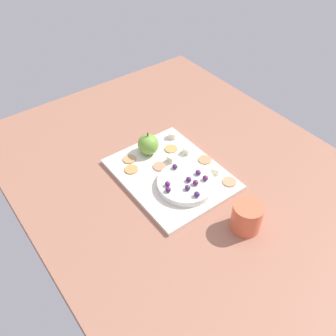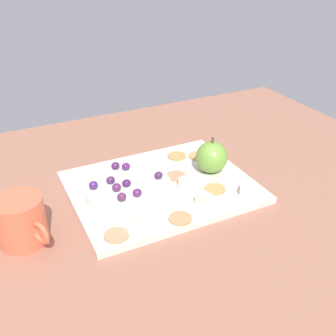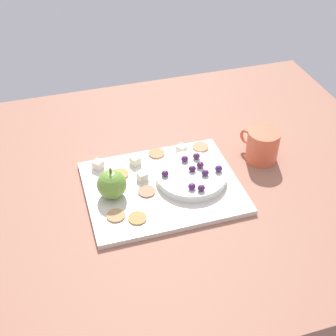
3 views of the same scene
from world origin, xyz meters
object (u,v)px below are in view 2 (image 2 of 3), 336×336
grape_4 (137,193)px  grape_8 (158,175)px  cracker_1 (176,176)px  grape_1 (115,166)px  cracker_3 (116,235)px  cracker_4 (215,189)px  grape_5 (111,180)px  apple_whole (212,157)px  cracker_5 (180,218)px  grape_2 (93,185)px  serving_dish (128,189)px  cheese_cube_0 (203,199)px  cheese_cube_3 (144,220)px  cheese_cube_2 (247,190)px  cheese_cube_1 (186,183)px  cup (21,221)px  platter (161,187)px  cracker_0 (198,156)px  grape_6 (117,187)px  grape_7 (122,197)px  cracker_2 (177,156)px  grape_0 (126,166)px  grape_3 (127,183)px

grape_4 → grape_8: (5.88, 3.86, -0.01)cm
cracker_1 → grape_1: 12.57cm
cracker_3 → cracker_4: 22.41cm
grape_5 → grape_8: bearing=-15.4°
apple_whole → cracker_5: (-13.54, -11.88, -3.11)cm
grape_2 → serving_dish: bearing=-11.7°
cheese_cube_0 → cheese_cube_3: same height
grape_8 → grape_5: bearing=164.6°
cheese_cube_2 → cracker_4: 6.05cm
serving_dish → cracker_5: 12.80cm
cheese_cube_1 → cup: bearing=-178.3°
platter → apple_whole: apple_whole is taller
cracker_0 → cracker_4: size_ratio=1.00×
grape_6 → grape_7: same height
cheese_cube_0 → cheese_cube_1: size_ratio=1.00×
grape_7 → cracker_5: bearing=-41.3°
cracker_0 → cracker_2: 4.71cm
serving_dish → apple_whole: apple_whole is taller
cracker_1 → cheese_cube_3: bearing=-136.0°
cheese_cube_2 → grape_4: 20.87cm
grape_0 → grape_2: size_ratio=1.00×
cheese_cube_1 → cracker_4: size_ratio=0.52×
grape_0 → grape_6: (-4.34, -6.59, 0.04)cm
cracker_2 → grape_3: (-15.53, -9.49, 2.51)cm
cracker_0 → grape_2: size_ratio=2.41×
grape_2 → cheese_cube_1: bearing=-14.3°
grape_8 → cracker_2: bearing=46.5°
grape_5 → grape_2: bearing=-172.8°
cracker_0 → grape_4: (-19.23, -11.41, 2.56)cm
cracker_0 → grape_0: (-17.65, -1.57, 2.56)cm
grape_2 → grape_6: 4.44cm
grape_3 → grape_5: bearing=135.4°
platter → apple_whole: bearing=0.3°
cheese_cube_1 → grape_2: grape_2 is taller
platter → grape_8: grape_8 is taller
cheese_cube_3 → cracker_1: cheese_cube_3 is taller
grape_0 → grape_4: same height
cracker_2 → grape_2: grape_2 is taller
cracker_3 → cup: size_ratio=0.39×
serving_dish → grape_2: size_ratio=9.78×
platter → grape_3: size_ratio=20.78×
cracker_3 → grape_4: size_ratio=2.41×
cracker_3 → grape_8: bearing=40.1°
cracker_1 → grape_2: bearing=179.9°
cracker_3 → grape_4: grape_4 is taller
cheese_cube_2 → grape_0: grape_0 is taller
cracker_2 → cracker_4: same height
cheese_cube_3 → cheese_cube_2: bearing=0.3°
cracker_1 → grape_8: (-5.05, -1.95, 2.54)cm
cracker_3 → grape_1: bearing=70.4°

